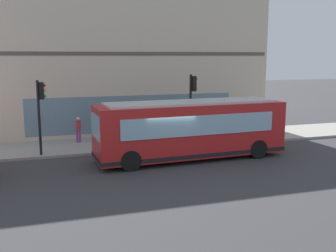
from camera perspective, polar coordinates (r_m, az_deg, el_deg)
The scene contains 11 objects.
ground at distance 20.81m, azimuth -0.41°, elevation -5.14°, with size 120.00×120.00×0.00m, color #38383A.
sidewalk_curb at distance 25.23m, azimuth -3.65°, elevation -2.31°, with size 4.28×40.00×0.15m, color #9E9991.
building_corner at distance 29.75m, azimuth -6.27°, elevation 9.08°, with size 6.20×19.80×10.04m.
city_bus_nearside at distance 21.25m, azimuth 3.20°, elevation -0.55°, with size 2.99×10.14×3.07m.
traffic_light_near_corner at distance 24.14m, azimuth 3.46°, elevation 4.28°, with size 0.32×0.49×4.16m.
traffic_light_down_block at distance 22.30m, azimuth -17.50°, elevation 3.08°, with size 0.32×0.49×3.99m.
fire_hydrant at distance 25.98m, azimuth 0.99°, elevation -0.95°, with size 0.35×0.35×0.74m.
pedestrian_near_building_entrance at distance 26.94m, azimuth 13.63°, elevation 0.42°, with size 0.32×0.32×1.65m.
pedestrian_near_hydrant at distance 25.28m, azimuth -12.52°, elevation -0.26°, with size 0.32×0.32×1.57m.
pedestrian_by_light_pole at distance 24.66m, azimuth -6.30°, elevation 0.05°, with size 0.32×0.32×1.82m.
newspaper_vending_box at distance 25.70m, azimuth -8.87°, elevation -0.98°, with size 0.44×0.43×0.90m.
Camera 1 is at (-19.17, 6.04, 5.39)m, focal length 43.23 mm.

